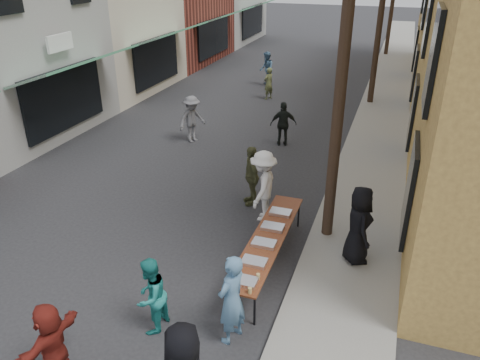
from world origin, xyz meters
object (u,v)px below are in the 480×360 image
Objects in this scene: utility_pole_near at (344,53)px; utility_pole_mid at (382,1)px; catering_tray_sausage at (244,281)px; server at (359,225)px; serving_table at (268,239)px; guest_front_c at (151,296)px.

utility_pole_mid is at bearing 90.00° from utility_pole_near.
catering_tray_sausage is 0.27× the size of server.
server is (1.85, 0.76, 0.30)m from serving_table.
guest_front_c reaches higher than serving_table.
serving_table is at bearing -94.46° from utility_pole_mid.
guest_front_c is 0.84× the size of server.
utility_pole_near is 5.09m from catering_tray_sausage.
guest_front_c is at bearing -147.87° from catering_tray_sausage.
server is at bearing -86.53° from utility_pole_mid.
utility_pole_mid is 18.00× the size of catering_tray_sausage.
catering_tray_sausage reaches higher than serving_table.
catering_tray_sausage is at bearing 120.82° from server.
server is (1.85, 2.41, 0.22)m from catering_tray_sausage.
utility_pole_mid reaches higher than catering_tray_sausage.
utility_pole_near is 4.94× the size of server.
utility_pole_mid reaches higher than guest_front_c.
utility_pole_mid is at bearing 85.54° from serving_table.
guest_front_c is at bearing 113.43° from server.
serving_table is 2.98m from guest_front_c.
server is at bearing 22.21° from serving_table.
serving_table is 2.02m from server.
catering_tray_sausage is 0.33× the size of guest_front_c.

